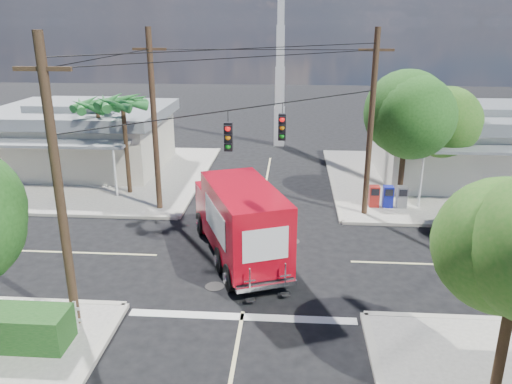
# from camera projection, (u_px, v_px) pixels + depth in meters

# --- Properties ---
(ground) EXTENTS (120.00, 120.00, 0.00)m
(ground) POSITION_uv_depth(u_px,v_px,m) (252.00, 258.00, 20.45)
(ground) COLOR black
(ground) RESTS_ON ground
(sidewalk_ne) EXTENTS (14.12, 14.12, 0.14)m
(sidewalk_ne) POSITION_uv_depth(u_px,v_px,m) (447.00, 182.00, 29.94)
(sidewalk_ne) COLOR gray
(sidewalk_ne) RESTS_ON ground
(sidewalk_nw) EXTENTS (14.12, 14.12, 0.14)m
(sidewalk_nw) POSITION_uv_depth(u_px,v_px,m) (94.00, 175.00, 31.44)
(sidewalk_nw) COLOR gray
(sidewalk_nw) RESTS_ON ground
(road_markings) EXTENTS (32.00, 32.00, 0.01)m
(road_markings) POSITION_uv_depth(u_px,v_px,m) (249.00, 275.00, 19.05)
(road_markings) COLOR beige
(road_markings) RESTS_ON ground
(building_ne) EXTENTS (11.80, 10.20, 4.50)m
(building_ne) POSITION_uv_depth(u_px,v_px,m) (474.00, 142.00, 30.13)
(building_ne) COLOR beige
(building_ne) RESTS_ON sidewalk_ne
(building_nw) EXTENTS (10.80, 10.20, 4.30)m
(building_nw) POSITION_uv_depth(u_px,v_px,m) (83.00, 135.00, 32.32)
(building_nw) COLOR beige
(building_nw) RESTS_ON sidewalk_nw
(radio_tower) EXTENTS (0.80, 0.80, 17.00)m
(radio_tower) POSITION_uv_depth(u_px,v_px,m) (280.00, 72.00, 37.47)
(radio_tower) COLOR silver
(radio_tower) RESTS_ON ground
(tree_ne_front) EXTENTS (4.21, 4.14, 6.66)m
(tree_ne_front) POSITION_uv_depth(u_px,v_px,m) (407.00, 116.00, 24.79)
(tree_ne_front) COLOR #422D1C
(tree_ne_front) RESTS_ON sidewalk_ne
(tree_ne_back) EXTENTS (3.77, 3.66, 5.82)m
(tree_ne_back) POSITION_uv_depth(u_px,v_px,m) (447.00, 120.00, 26.87)
(tree_ne_back) COLOR #422D1C
(tree_ne_back) RESTS_ON sidewalk_ne
(palm_nw_front) EXTENTS (3.01, 3.08, 5.59)m
(palm_nw_front) POSITION_uv_depth(u_px,v_px,m) (123.00, 105.00, 26.42)
(palm_nw_front) COLOR #422D1C
(palm_nw_front) RESTS_ON sidewalk_nw
(palm_nw_back) EXTENTS (3.01, 3.08, 5.19)m
(palm_nw_back) POSITION_uv_depth(u_px,v_px,m) (97.00, 107.00, 28.09)
(palm_nw_back) COLOR #422D1C
(palm_nw_back) RESTS_ON sidewalk_nw
(utility_poles) EXTENTS (12.00, 10.68, 9.00)m
(utility_poles) POSITION_uv_depth(u_px,v_px,m) (217.00, 138.00, 20.56)
(utility_poles) COLOR #473321
(utility_poles) RESTS_ON ground
(vending_boxes) EXTENTS (1.90, 0.50, 1.10)m
(vending_boxes) POSITION_uv_depth(u_px,v_px,m) (388.00, 196.00, 25.63)
(vending_boxes) COLOR #A21D17
(vending_boxes) RESTS_ON sidewalk_ne
(delivery_truck) EXTENTS (4.71, 7.68, 3.21)m
(delivery_truck) POSITION_uv_depth(u_px,v_px,m) (239.00, 220.00, 20.09)
(delivery_truck) COLOR black
(delivery_truck) RESTS_ON ground
(parked_car) EXTENTS (5.80, 4.11, 1.47)m
(parked_car) POSITION_uv_depth(u_px,v_px,m) (503.00, 228.00, 21.60)
(parked_car) COLOR silver
(parked_car) RESTS_ON ground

